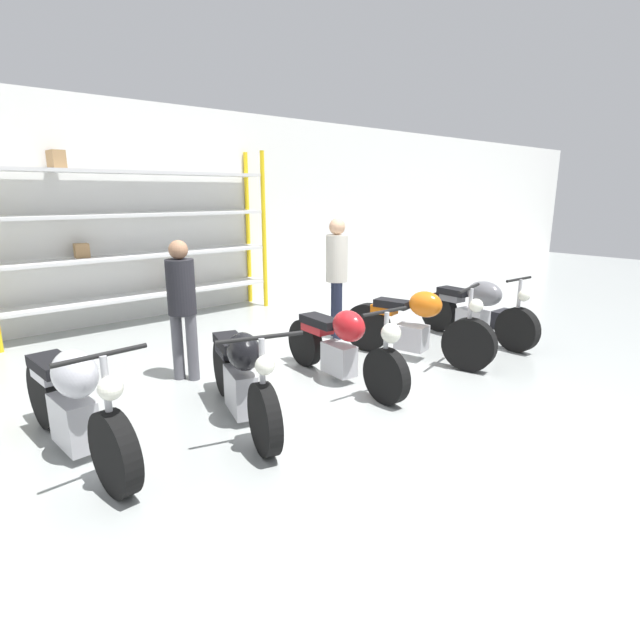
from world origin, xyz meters
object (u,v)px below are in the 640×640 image
(motorcycle_silver, at_px, (74,403))
(motorcycle_black, at_px, (241,376))
(shelving_rack, at_px, (140,235))
(toolbox, at_px, (504,319))
(person_browsing, at_px, (182,300))
(person_near_rack, at_px, (337,268))
(motorcycle_grey, at_px, (476,311))
(motorcycle_red, at_px, (342,345))
(motorcycle_orange, at_px, (416,327))

(motorcycle_silver, xyz_separation_m, motorcycle_black, (1.41, -0.32, -0.02))
(shelving_rack, distance_m, toolbox, 6.11)
(person_browsing, xyz_separation_m, person_near_rack, (2.54, 0.14, 0.10))
(motorcycle_black, distance_m, motorcycle_grey, 4.08)
(motorcycle_silver, distance_m, motorcycle_red, 2.82)
(shelving_rack, distance_m, person_browsing, 3.05)
(motorcycle_grey, relative_size, person_browsing, 1.22)
(motorcycle_silver, relative_size, motorcycle_black, 1.10)
(motorcycle_red, bearing_deg, person_browsing, -129.49)
(motorcycle_red, bearing_deg, person_near_rack, 143.94)
(person_browsing, bearing_deg, motorcycle_silver, -5.42)
(person_near_rack, bearing_deg, person_browsing, 32.74)
(motorcycle_silver, distance_m, motorcycle_black, 1.44)
(toolbox, bearing_deg, motorcycle_silver, 178.31)
(shelving_rack, relative_size, person_browsing, 2.78)
(motorcycle_grey, bearing_deg, motorcycle_black, -86.05)
(shelving_rack, xyz_separation_m, motorcycle_black, (-0.82, -4.29, -1.03))
(toolbox, bearing_deg, motorcycle_black, -178.59)
(motorcycle_grey, xyz_separation_m, person_near_rack, (-1.45, 1.47, 0.61))
(person_near_rack, height_order, toolbox, person_near_rack)
(shelving_rack, height_order, motorcycle_orange, shelving_rack)
(shelving_rack, height_order, person_browsing, shelving_rack)
(shelving_rack, xyz_separation_m, motorcycle_silver, (-2.22, -3.97, -1.00))
(motorcycle_orange, bearing_deg, motorcycle_grey, 75.39)
(motorcycle_silver, height_order, motorcycle_black, motorcycle_silver)
(motorcycle_grey, distance_m, person_near_rack, 2.16)
(motorcycle_red, xyz_separation_m, person_browsing, (-1.32, 1.28, 0.51))
(motorcycle_red, xyz_separation_m, person_near_rack, (1.22, 1.42, 0.61))
(motorcycle_black, relative_size, person_near_rack, 1.11)
(motorcycle_orange, xyz_separation_m, person_near_rack, (-0.07, 1.46, 0.61))
(motorcycle_black, bearing_deg, toolbox, 108.39)
(motorcycle_black, relative_size, motorcycle_orange, 0.95)
(motorcycle_silver, distance_m, toolbox, 6.50)
(motorcycle_grey, bearing_deg, person_browsing, -104.97)
(motorcycle_black, distance_m, motorcycle_red, 1.41)
(person_browsing, bearing_deg, motorcycle_red, 95.40)
(motorcycle_red, height_order, person_near_rack, person_near_rack)
(motorcycle_black, height_order, motorcycle_red, motorcycle_black)
(person_browsing, relative_size, person_near_rack, 0.92)
(motorcycle_black, distance_m, person_near_rack, 3.09)
(motorcycle_red, distance_m, person_near_rack, 1.97)
(motorcycle_grey, height_order, person_browsing, person_browsing)
(motorcycle_red, distance_m, toolbox, 3.69)
(motorcycle_silver, bearing_deg, person_browsing, 121.04)
(shelving_rack, xyz_separation_m, motorcycle_orange, (1.88, -4.24, -1.03))
(motorcycle_red, bearing_deg, motorcycle_black, -81.77)
(motorcycle_grey, height_order, person_near_rack, person_near_rack)
(person_near_rack, xyz_separation_m, toolbox, (2.45, -1.38, -0.92))
(motorcycle_black, distance_m, toolbox, 5.09)
(motorcycle_black, bearing_deg, motorcycle_orange, 108.07)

